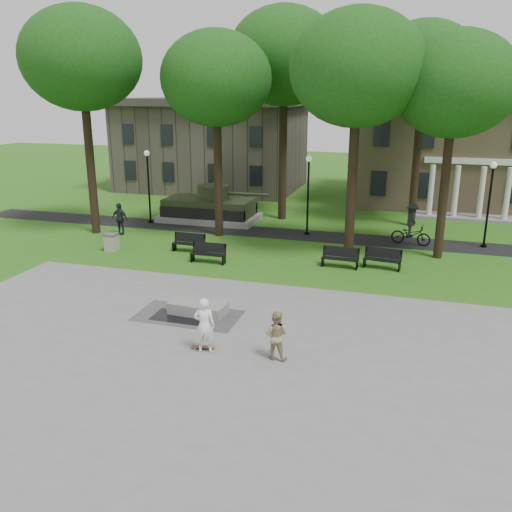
{
  "coord_description": "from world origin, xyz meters",
  "views": [
    {
      "loc": [
        6.72,
        -19.1,
        8.25
      ],
      "look_at": [
        0.19,
        2.59,
        1.4
      ],
      "focal_mm": 38.0,
      "sensor_mm": 36.0,
      "label": 1
    }
  ],
  "objects_px": {
    "skateboarder": "(204,325)",
    "park_bench_0": "(189,242)",
    "friend_watching": "(276,335)",
    "cyclist": "(411,228)",
    "concrete_block": "(198,308)",
    "trash_bin": "(111,242)"
  },
  "relations": [
    {
      "from": "concrete_block",
      "to": "friend_watching",
      "type": "distance_m",
      "value": 4.73
    },
    {
      "from": "park_bench_0",
      "to": "trash_bin",
      "type": "bearing_deg",
      "value": -164.33
    },
    {
      "from": "park_bench_0",
      "to": "friend_watching",
      "type": "bearing_deg",
      "value": -53.49
    },
    {
      "from": "friend_watching",
      "to": "park_bench_0",
      "type": "distance_m",
      "value": 13.06
    },
    {
      "from": "park_bench_0",
      "to": "trash_bin",
      "type": "height_order",
      "value": "park_bench_0"
    },
    {
      "from": "trash_bin",
      "to": "park_bench_0",
      "type": "bearing_deg",
      "value": 14.87
    },
    {
      "from": "concrete_block",
      "to": "park_bench_0",
      "type": "xyz_separation_m",
      "value": [
        -3.79,
        7.89,
        0.28
      ]
    },
    {
      "from": "skateboarder",
      "to": "cyclist",
      "type": "bearing_deg",
      "value": -127.12
    },
    {
      "from": "friend_watching",
      "to": "trash_bin",
      "type": "height_order",
      "value": "friend_watching"
    },
    {
      "from": "cyclist",
      "to": "trash_bin",
      "type": "relative_size",
      "value": 2.46
    },
    {
      "from": "cyclist",
      "to": "park_bench_0",
      "type": "relative_size",
      "value": 1.31
    },
    {
      "from": "skateboarder",
      "to": "park_bench_0",
      "type": "relative_size",
      "value": 1.05
    },
    {
      "from": "skateboarder",
      "to": "trash_bin",
      "type": "distance_m",
      "value": 13.51
    },
    {
      "from": "friend_watching",
      "to": "park_bench_0",
      "type": "height_order",
      "value": "friend_watching"
    },
    {
      "from": "concrete_block",
      "to": "friend_watching",
      "type": "xyz_separation_m",
      "value": [
        3.83,
        -2.71,
        0.59
      ]
    },
    {
      "from": "park_bench_0",
      "to": "trash_bin",
      "type": "xyz_separation_m",
      "value": [
        -4.09,
        -1.09,
        -0.04
      ]
    },
    {
      "from": "concrete_block",
      "to": "park_bench_0",
      "type": "relative_size",
      "value": 1.22
    },
    {
      "from": "friend_watching",
      "to": "cyclist",
      "type": "distance_m",
      "value": 15.96
    },
    {
      "from": "concrete_block",
      "to": "skateboarder",
      "type": "relative_size",
      "value": 1.16
    },
    {
      "from": "friend_watching",
      "to": "park_bench_0",
      "type": "xyz_separation_m",
      "value": [
        -7.62,
        10.6,
        -0.31
      ]
    },
    {
      "from": "friend_watching",
      "to": "trash_bin",
      "type": "xyz_separation_m",
      "value": [
        -11.71,
        9.52,
        -0.35
      ]
    },
    {
      "from": "trash_bin",
      "to": "concrete_block",
      "type": "bearing_deg",
      "value": -40.81
    }
  ]
}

